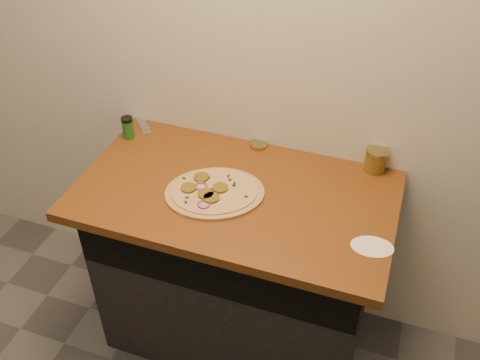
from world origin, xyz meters
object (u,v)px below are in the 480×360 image
at_px(pizza, 214,192).
at_px(spice_shaker, 128,127).
at_px(chefs_knife, 138,114).
at_px(salsa_jar, 376,160).

distance_m(pizza, spice_shaker, 0.54).
height_order(pizza, chefs_knife, pizza).
bearing_deg(salsa_jar, pizza, -147.16).
distance_m(pizza, salsa_jar, 0.65).
bearing_deg(salsa_jar, chefs_knife, 177.19).
height_order(chefs_knife, salsa_jar, salsa_jar).
xyz_separation_m(salsa_jar, spice_shaker, (-1.02, -0.12, 0.00)).
height_order(salsa_jar, spice_shaker, same).
distance_m(chefs_knife, spice_shaker, 0.18).
relative_size(pizza, spice_shaker, 4.93).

